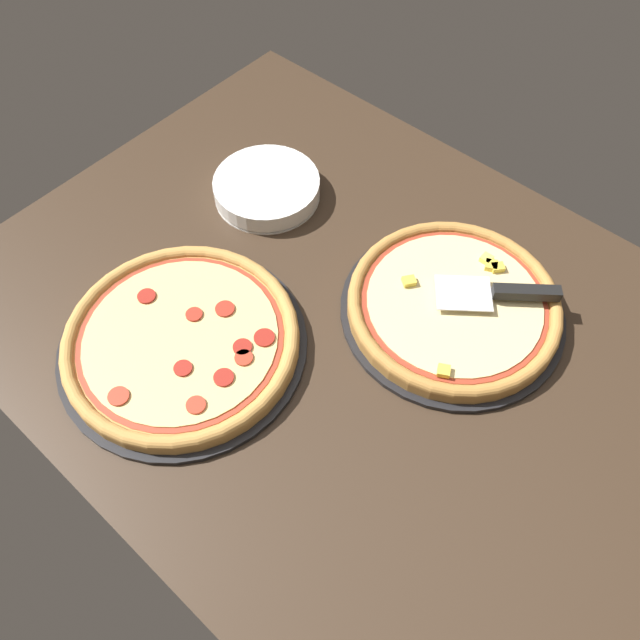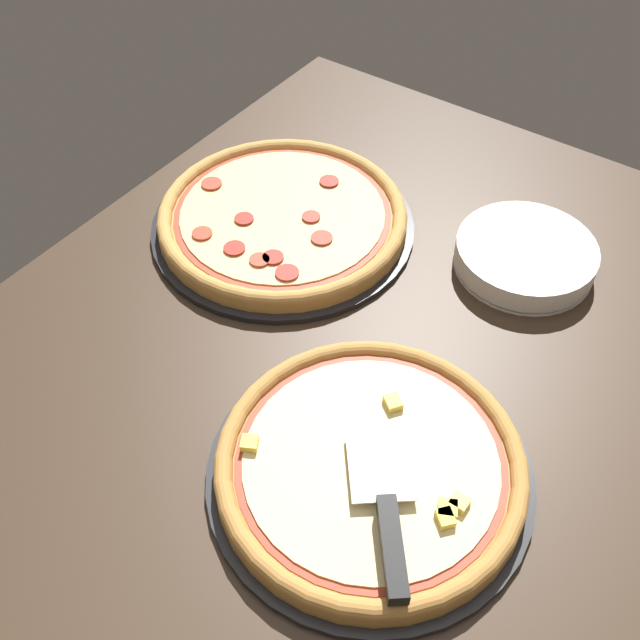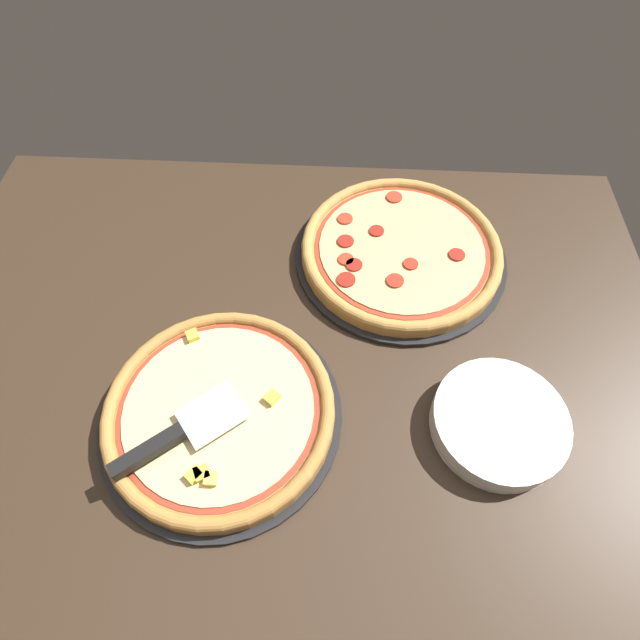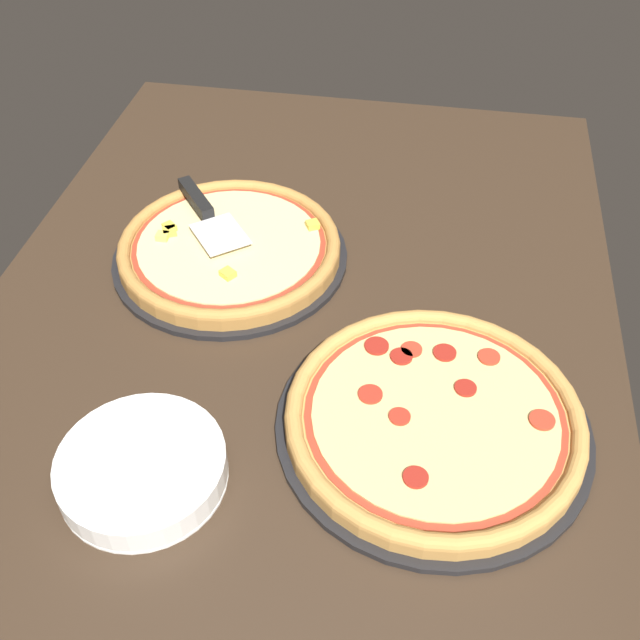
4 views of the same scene
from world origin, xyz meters
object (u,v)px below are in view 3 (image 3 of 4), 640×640
object	(u,v)px
pizza_back	(401,249)
serving_spatula	(165,441)
pizza_front	(219,410)
plate_stack	(498,423)

from	to	relation	value
pizza_back	serving_spatula	xyz separation A→B (cm)	(-37.05, -42.52, 2.80)
pizza_front	pizza_back	distance (cm)	47.15
pizza_back	plate_stack	bearing A→B (deg)	-68.17
serving_spatula	plate_stack	world-z (taller)	serving_spatula
pizza_back	serving_spatula	world-z (taller)	serving_spatula
serving_spatula	plate_stack	size ratio (longest dim) A/B	0.92
pizza_front	plate_stack	xyz separation A→B (cm)	(44.59, 0.57, -0.57)
pizza_front	serving_spatula	xyz separation A→B (cm)	(-6.68, -6.46, 2.68)
pizza_front	plate_stack	bearing A→B (deg)	0.73
serving_spatula	plate_stack	xyz separation A→B (cm)	(51.27, 7.03, -3.25)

